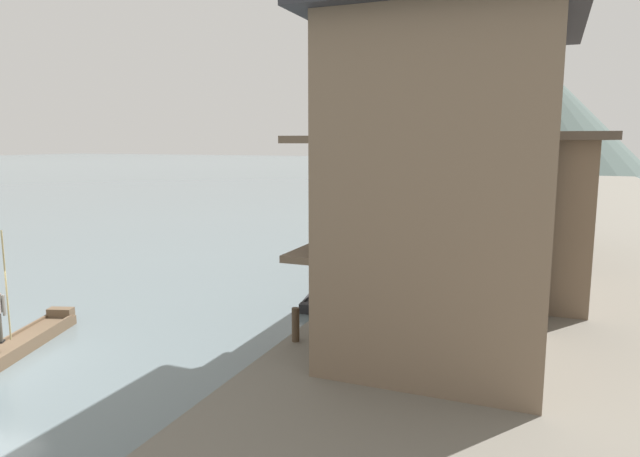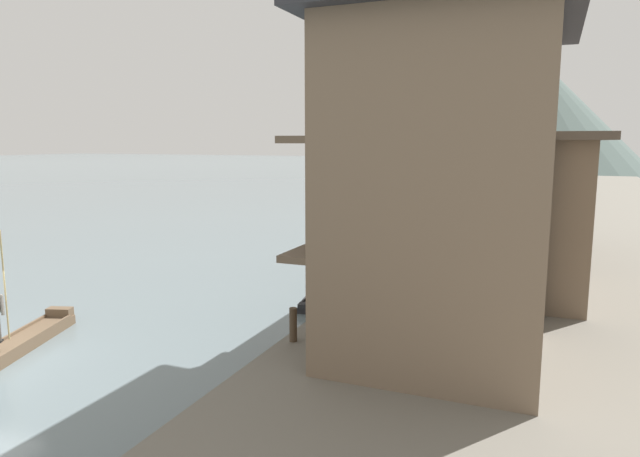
{
  "view_description": "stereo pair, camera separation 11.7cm",
  "coord_description": "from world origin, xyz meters",
  "px_view_note": "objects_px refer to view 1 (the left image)",
  "views": [
    {
      "loc": [
        13.7,
        -9.44,
        5.91
      ],
      "look_at": [
        2.59,
        17.81,
        1.32
      ],
      "focal_mm": 31.51,
      "sensor_mm": 36.0,
      "label": 1
    },
    {
      "loc": [
        13.81,
        -9.4,
        5.91
      ],
      "look_at": [
        2.59,
        17.81,
        1.32
      ],
      "focal_mm": 31.51,
      "sensor_mm": 36.0,
      "label": 2
    }
  ],
  "objects_px": {
    "boat_moored_nearest": "(459,201)",
    "boat_moored_far": "(322,296)",
    "boat_moored_third": "(399,192)",
    "house_waterfront_second": "(496,203)",
    "boat_moored_second": "(437,209)",
    "mooring_post_dock_near": "(296,325)",
    "house_waterfront_nearest": "(448,177)",
    "house_waterfront_tall": "(503,186)",
    "mooring_post_dock_far": "(435,226)",
    "boat_foreground_poled": "(23,342)",
    "mooring_post_dock_mid": "(382,262)"
  },
  "relations": [
    {
      "from": "boat_moored_nearest",
      "to": "boat_moored_far",
      "type": "relative_size",
      "value": 1.03
    },
    {
      "from": "boat_moored_third",
      "to": "boat_moored_far",
      "type": "xyz_separation_m",
      "value": [
        7.7,
        -42.2,
        -0.14
      ]
    },
    {
      "from": "boat_moored_nearest",
      "to": "house_waterfront_second",
      "type": "height_order",
      "value": "house_waterfront_second"
    },
    {
      "from": "boat_moored_third",
      "to": "house_waterfront_nearest",
      "type": "distance_m",
      "value": 49.37
    },
    {
      "from": "house_waterfront_nearest",
      "to": "house_waterfront_tall",
      "type": "xyz_separation_m",
      "value": [
        0.23,
        14.61,
        -1.31
      ]
    },
    {
      "from": "house_waterfront_second",
      "to": "mooring_post_dock_far",
      "type": "height_order",
      "value": "house_waterfront_second"
    },
    {
      "from": "house_waterfront_nearest",
      "to": "mooring_post_dock_far",
      "type": "bearing_deg",
      "value": 101.35
    },
    {
      "from": "boat_moored_nearest",
      "to": "mooring_post_dock_near",
      "type": "height_order",
      "value": "mooring_post_dock_near"
    },
    {
      "from": "boat_moored_third",
      "to": "house_waterfront_nearest",
      "type": "height_order",
      "value": "house_waterfront_nearest"
    },
    {
      "from": "boat_moored_far",
      "to": "mooring_post_dock_near",
      "type": "xyz_separation_m",
      "value": [
        1.82,
        -6.38,
        1.07
      ]
    },
    {
      "from": "boat_moored_third",
      "to": "house_waterfront_second",
      "type": "bearing_deg",
      "value": -71.31
    },
    {
      "from": "boat_moored_second",
      "to": "mooring_post_dock_near",
      "type": "xyz_separation_m",
      "value": [
        2.56,
        -33.77,
        0.89
      ]
    },
    {
      "from": "house_waterfront_nearest",
      "to": "boat_foreground_poled",
      "type": "bearing_deg",
      "value": -165.95
    },
    {
      "from": "boat_foreground_poled",
      "to": "house_waterfront_nearest",
      "type": "height_order",
      "value": "house_waterfront_nearest"
    },
    {
      "from": "boat_foreground_poled",
      "to": "boat_moored_nearest",
      "type": "bearing_deg",
      "value": 82.34
    },
    {
      "from": "boat_moored_second",
      "to": "mooring_post_dock_near",
      "type": "height_order",
      "value": "mooring_post_dock_near"
    },
    {
      "from": "house_waterfront_nearest",
      "to": "mooring_post_dock_near",
      "type": "height_order",
      "value": "house_waterfront_nearest"
    },
    {
      "from": "boat_moored_far",
      "to": "house_waterfront_nearest",
      "type": "height_order",
      "value": "house_waterfront_nearest"
    },
    {
      "from": "boat_moored_nearest",
      "to": "house_waterfront_tall",
      "type": "xyz_separation_m",
      "value": [
        5.84,
        -26.22,
        3.49
      ]
    },
    {
      "from": "house_waterfront_second",
      "to": "boat_moored_third",
      "type": "bearing_deg",
      "value": 108.69
    },
    {
      "from": "mooring_post_dock_near",
      "to": "mooring_post_dock_far",
      "type": "distance_m",
      "value": 19.12
    },
    {
      "from": "boat_moored_third",
      "to": "house_waterfront_nearest",
      "type": "relative_size",
      "value": 0.51
    },
    {
      "from": "boat_moored_second",
      "to": "mooring_post_dock_mid",
      "type": "distance_m",
      "value": 25.73
    },
    {
      "from": "boat_foreground_poled",
      "to": "boat_moored_nearest",
      "type": "relative_size",
      "value": 1.05
    },
    {
      "from": "boat_moored_second",
      "to": "mooring_post_dock_near",
      "type": "relative_size",
      "value": 5.04
    },
    {
      "from": "boat_foreground_poled",
      "to": "house_waterfront_second",
      "type": "height_order",
      "value": "house_waterfront_second"
    },
    {
      "from": "boat_foreground_poled",
      "to": "house_waterfront_tall",
      "type": "bearing_deg",
      "value": 56.17
    },
    {
      "from": "house_waterfront_tall",
      "to": "mooring_post_dock_mid",
      "type": "xyz_separation_m",
      "value": [
        -3.82,
        -7.65,
        -2.51
      ]
    },
    {
      "from": "boat_foreground_poled",
      "to": "boat_moored_third",
      "type": "relative_size",
      "value": 1.02
    },
    {
      "from": "boat_moored_nearest",
      "to": "house_waterfront_second",
      "type": "distance_m",
      "value": 34.68
    },
    {
      "from": "mooring_post_dock_mid",
      "to": "mooring_post_dock_far",
      "type": "xyz_separation_m",
      "value": [
        0.0,
        10.94,
        -0.12
      ]
    },
    {
      "from": "boat_moored_nearest",
      "to": "boat_moored_far",
      "type": "height_order",
      "value": "boat_moored_nearest"
    },
    {
      "from": "boat_moored_nearest",
      "to": "mooring_post_dock_mid",
      "type": "height_order",
      "value": "mooring_post_dock_mid"
    },
    {
      "from": "house_waterfront_nearest",
      "to": "mooring_post_dock_far",
      "type": "xyz_separation_m",
      "value": [
        -3.59,
        17.9,
        -3.93
      ]
    },
    {
      "from": "house_waterfront_second",
      "to": "mooring_post_dock_far",
      "type": "bearing_deg",
      "value": 110.78
    },
    {
      "from": "boat_moored_far",
      "to": "house_waterfront_nearest",
      "type": "bearing_deg",
      "value": -43.62
    },
    {
      "from": "mooring_post_dock_far",
      "to": "boat_moored_third",
      "type": "bearing_deg",
      "value": 107.89
    },
    {
      "from": "boat_foreground_poled",
      "to": "house_waterfront_tall",
      "type": "distance_m",
      "value": 21.34
    },
    {
      "from": "boat_foreground_poled",
      "to": "boat_moored_second",
      "type": "relative_size",
      "value": 1.01
    },
    {
      "from": "mooring_post_dock_mid",
      "to": "boat_moored_second",
      "type": "bearing_deg",
      "value": 95.71
    },
    {
      "from": "boat_moored_nearest",
      "to": "boat_moored_far",
      "type": "distance_m",
      "value": 35.68
    },
    {
      "from": "house_waterfront_nearest",
      "to": "boat_moored_nearest",
      "type": "bearing_deg",
      "value": 97.82
    },
    {
      "from": "boat_moored_second",
      "to": "boat_moored_third",
      "type": "xyz_separation_m",
      "value": [
        -6.95,
        14.81,
        -0.04
      ]
    },
    {
      "from": "boat_foreground_poled",
      "to": "mooring_post_dock_mid",
      "type": "relative_size",
      "value": 4.71
    },
    {
      "from": "boat_foreground_poled",
      "to": "mooring_post_dock_far",
      "type": "height_order",
      "value": "mooring_post_dock_far"
    },
    {
      "from": "house_waterfront_tall",
      "to": "mooring_post_dock_far",
      "type": "bearing_deg",
      "value": 139.27
    },
    {
      "from": "house_waterfront_second",
      "to": "mooring_post_dock_far",
      "type": "xyz_separation_m",
      "value": [
        -4.18,
        11.01,
        -2.63
      ]
    },
    {
      "from": "boat_foreground_poled",
      "to": "boat_moored_nearest",
      "type": "height_order",
      "value": "boat_moored_nearest"
    },
    {
      "from": "boat_moored_far",
      "to": "mooring_post_dock_near",
      "type": "bearing_deg",
      "value": -74.11
    },
    {
      "from": "boat_moored_nearest",
      "to": "boat_moored_second",
      "type": "xyz_separation_m",
      "value": [
        -0.54,
        -8.28,
        0.05
      ]
    }
  ]
}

